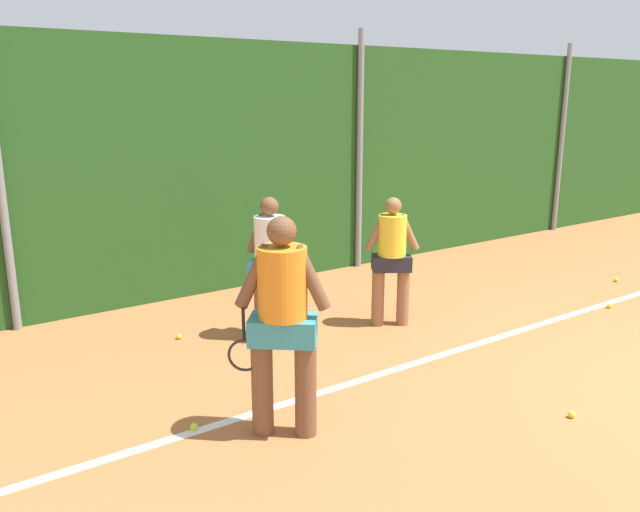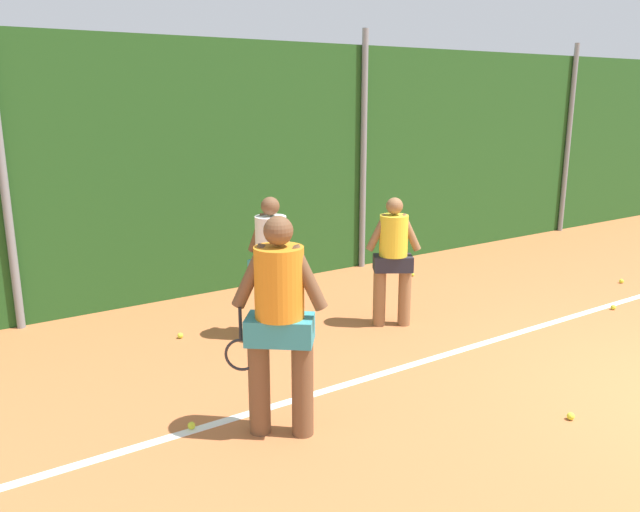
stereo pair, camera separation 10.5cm
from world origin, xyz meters
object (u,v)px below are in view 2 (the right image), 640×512
Objects in this scene: player_backcourt_far at (271,260)px; tennis_ball_2 at (180,336)px; player_foreground_near at (279,316)px; tennis_ball_4 at (613,307)px; tennis_ball_5 at (621,281)px; tennis_ball_1 at (571,416)px; player_midcourt at (393,255)px; tennis_ball_6 at (191,426)px; tennis_ball_0 at (412,274)px.

player_backcourt_far reaches higher than tennis_ball_2.
player_backcourt_far is 1.42m from tennis_ball_2.
player_backcourt_far is at bearing -78.73° from player_foreground_near.
tennis_ball_2 is 1.00× the size of tennis_ball_4.
tennis_ball_5 is (6.48, -1.56, 0.00)m from tennis_ball_2.
player_backcourt_far is 3.55m from tennis_ball_1.
tennis_ball_1 is at bearing -169.79° from player_foreground_near.
player_foreground_near reaches higher than tennis_ball_1.
player_midcourt is at bearing 85.44° from tennis_ball_1.
tennis_ball_4 is at bearing 26.67° from tennis_ball_1.
tennis_ball_2 and tennis_ball_4 have the same top height.
player_backcourt_far reaches higher than tennis_ball_6.
tennis_ball_1 is 1.00× the size of tennis_ball_2.
player_foreground_near is 28.46× the size of tennis_ball_2.
player_backcourt_far reaches higher than tennis_ball_4.
tennis_ball_0 is 4.66m from tennis_ball_1.
tennis_ball_2 and tennis_ball_5 have the same top height.
player_backcourt_far is 25.44× the size of tennis_ball_1.
tennis_ball_4 is at bearing -137.79° from player_foreground_near.
player_backcourt_far is at bearing 110.78° from tennis_ball_1.
tennis_ball_4 is at bearing -66.56° from tennis_ball_0.
player_foreground_near reaches higher than player_midcourt.
tennis_ball_0 is at bearing 28.15° from tennis_ball_6.
player_midcourt is 2.88m from tennis_ball_1.
tennis_ball_4 is (1.17, -2.71, 0.00)m from tennis_ball_0.
tennis_ball_2 is at bearing 157.03° from tennis_ball_4.
tennis_ball_0 is at bearing -105.14° from player_foreground_near.
tennis_ball_4 is (2.86, -1.20, -0.87)m from player_midcourt.
player_midcourt is 24.36× the size of tennis_ball_1.
tennis_ball_1 is (1.22, -3.21, -0.91)m from player_backcourt_far.
player_midcourt is 3.22m from tennis_ball_4.
player_foreground_near is 2.76m from tennis_ball_1.
tennis_ball_6 is (-7.19, -0.50, 0.00)m from tennis_ball_5.
tennis_ball_5 is at bearing 61.68° from player_backcourt_far.
player_backcourt_far is 5.70m from tennis_ball_5.
tennis_ball_6 is (-3.09, -1.04, -0.87)m from player_midcourt.
tennis_ball_4 is at bearing -22.97° from tennis_ball_2.
tennis_ball_0 and tennis_ball_1 have the same top height.
player_backcourt_far is 25.44× the size of tennis_ball_6.
player_midcourt is 24.36× the size of tennis_ball_6.
player_backcourt_far is 25.44× the size of tennis_ball_0.
tennis_ball_2 and tennis_ball_6 have the same top height.
tennis_ball_6 is at bearing -151.85° from tennis_ball_0.
player_midcourt is at bearing 157.28° from tennis_ball_4.
player_foreground_near is at bearing 151.44° from tennis_ball_1.
tennis_ball_4 and tennis_ball_5 have the same top height.
player_foreground_near is at bearing -92.10° from tennis_ball_2.
player_midcourt is at bearing -109.68° from player_foreground_near.
tennis_ball_5 is at bearing -13.57° from tennis_ball_2.
player_foreground_near reaches higher than tennis_ball_2.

